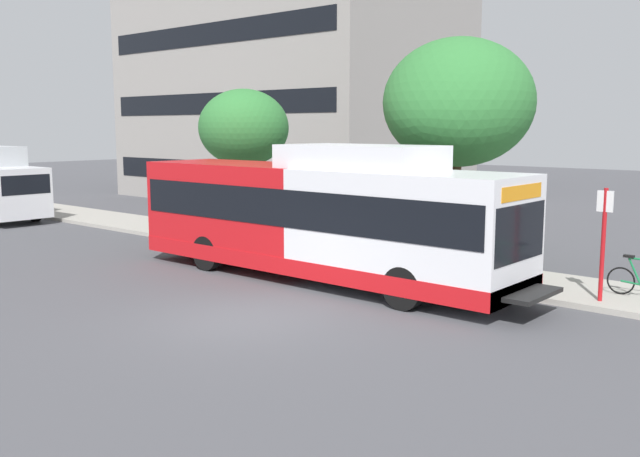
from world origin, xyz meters
The scene contains 6 objects.
ground_plane centered at (0.00, 8.00, 0.00)m, with size 120.00×120.00×0.00m, color #4C4C51.
sidewalk_curb centered at (7.00, 6.00, 0.07)m, with size 3.00×56.00×0.14m, color #A8A399.
transit_bus centered at (4.03, 1.35, 1.70)m, with size 2.58×12.25×3.65m.
bus_stop_sign_pole centered at (6.09, -5.42, 1.65)m, with size 0.10×0.36×2.60m.
street_tree_near_stop centered at (7.88, -0.57, 4.77)m, with size 4.30×4.30×6.47m.
street_tree_mid_block centered at (7.92, 8.40, 4.06)m, with size 3.33×3.33×5.35m.
Camera 1 is at (-9.99, -10.82, 4.09)m, focal length 39.35 mm.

